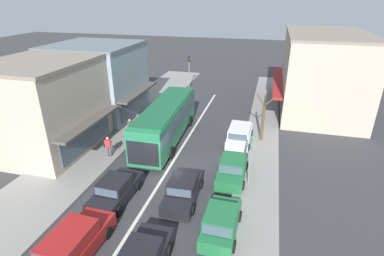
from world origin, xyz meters
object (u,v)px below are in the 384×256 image
Objects in this scene: parked_hatchback_kerb_front at (221,223)px; pedestrian_browsing_midblock at (108,145)px; sedan_queue_gap_filler at (183,190)px; wagon_adjacent_lane_trail at (73,244)px; sedan_behind_bus_near at (116,190)px; city_bus at (166,119)px; street_tree_right at (263,119)px; parked_wagon_kerb_third at (240,135)px; directional_road_sign at (251,150)px; pedestrian_with_handbag_near at (130,127)px; parked_sedan_kerb_second at (232,169)px; traffic_light_downstreet at (189,67)px.

pedestrian_browsing_midblock is (-9.51, 5.65, 0.36)m from parked_hatchback_kerb_front.
pedestrian_browsing_midblock is at bearing 153.64° from sedan_queue_gap_filler.
wagon_adjacent_lane_trail is 1.08× the size of sedan_behind_bus_near.
street_tree_right is at bearing 12.96° from city_bus.
sedan_queue_gap_filler and sedan_behind_bus_near have the same top height.
parked_wagon_kerb_third is 1.26× the size of directional_road_sign.
parked_hatchback_kerb_front is at bearing -30.71° from pedestrian_browsing_midblock.
parked_wagon_kerb_third is at bearing 8.96° from pedestrian_with_handbag_near.
wagon_adjacent_lane_trail is at bearing -126.18° from parked_sedan_kerb_second.
sedan_queue_gap_filler is at bearing 139.87° from parked_hatchback_kerb_front.
pedestrian_with_handbag_near is at bearing 109.41° from sedan_behind_bus_near.
parked_hatchback_kerb_front reaches higher than sedan_behind_bus_near.
parked_wagon_kerb_third is 6.54m from directional_road_sign.
city_bus reaches higher than wagon_adjacent_lane_trail.
parked_sedan_kerb_second is 2.58× the size of pedestrian_with_handbag_near.
street_tree_right is (0.50, 6.92, -0.68)m from directional_road_sign.
traffic_light_downstreet is (-5.82, 22.84, 2.19)m from sedan_queue_gap_filler.
parked_wagon_kerb_third is at bearing 66.09° from wagon_adjacent_lane_trail.
parked_sedan_kerb_second is 9.39m from pedestrian_browsing_midblock.
sedan_behind_bus_near is at bearing 169.50° from parked_hatchback_kerb_front.
pedestrian_browsing_midblock is at bearing -152.01° from street_tree_right.
traffic_light_downstreet is at bearing 104.29° from sedan_queue_gap_filler.
wagon_adjacent_lane_trail reaches higher than sedan_queue_gap_filler.
street_tree_right reaches higher than parked_sedan_kerb_second.
parked_wagon_kerb_third is (-0.12, 5.32, 0.08)m from parked_sedan_kerb_second.
traffic_light_downstreet is (-1.93, 23.89, 2.19)m from sedan_behind_bus_near.
parked_wagon_kerb_third is 2.78× the size of pedestrian_with_handbag_near.
directional_road_sign is 0.84× the size of street_tree_right.
traffic_light_downstreet reaches higher than pedestrian_with_handbag_near.
city_bus is at bearing 51.66° from pedestrian_browsing_midblock.
traffic_light_downstreet reaches higher than parked_wagon_kerb_third.
parked_wagon_kerb_third is at bearing 73.87° from sedan_queue_gap_filler.
parked_sedan_kerb_second is at bearing 91.45° from parked_hatchback_kerb_front.
sedan_queue_gap_filler is at bearing -114.40° from street_tree_right.
pedestrian_browsing_midblock reaches higher than parked_sedan_kerb_second.
sedan_queue_gap_filler is at bearing -64.08° from city_bus.
wagon_adjacent_lane_trail is 6.63m from sedan_queue_gap_filler.
directional_road_sign is (1.25, -6.12, 1.93)m from parked_wagon_kerb_third.
city_bus is 8.96m from directional_road_sign.
pedestrian_browsing_midblock reaches higher than wagon_adjacent_lane_trail.
sedan_queue_gap_filler is at bearing -147.99° from directional_road_sign.
parked_wagon_kerb_third reaches higher than parked_sedan_kerb_second.
pedestrian_with_handbag_near reaches higher than sedan_behind_bus_near.
sedan_behind_bus_near is 13.14m from street_tree_right.
street_tree_right reaches higher than wagon_adjacent_lane_trail.
parked_hatchback_kerb_front is (2.69, -2.27, 0.05)m from sedan_queue_gap_filler.
parked_sedan_kerb_second is at bearing -1.65° from pedestrian_browsing_midblock.
wagon_adjacent_lane_trail is 12.82m from pedestrian_with_handbag_near.
street_tree_right is at bearing -53.68° from traffic_light_downstreet.
parked_wagon_kerb_third reaches higher than parked_hatchback_kerb_front.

